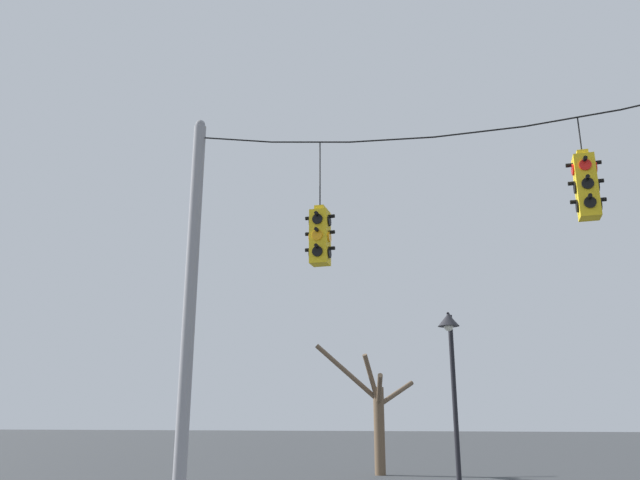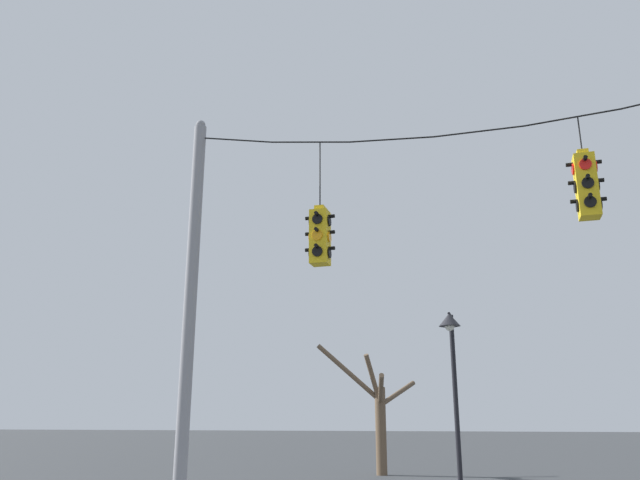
# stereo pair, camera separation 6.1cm
# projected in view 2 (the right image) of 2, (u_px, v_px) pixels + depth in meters

# --- Properties ---
(utility_pole_left) EXTENTS (0.25, 0.25, 7.76)m
(utility_pole_left) POSITION_uv_depth(u_px,v_px,m) (190.00, 300.00, 12.25)
(utility_pole_left) COLOR gray
(utility_pole_left) RESTS_ON ground_plane
(span_wire) EXTENTS (11.42, 0.03, 0.66)m
(span_wire) POSITION_uv_depth(u_px,v_px,m) (477.00, 121.00, 11.60)
(span_wire) COLOR black
(traffic_light_near_right_pole) EXTENTS (0.58, 0.58, 2.50)m
(traffic_light_near_right_pole) POSITION_uv_depth(u_px,v_px,m) (320.00, 236.00, 11.85)
(traffic_light_near_right_pole) COLOR yellow
(traffic_light_over_intersection) EXTENTS (0.58, 0.58, 1.89)m
(traffic_light_over_intersection) POSITION_uv_depth(u_px,v_px,m) (586.00, 185.00, 10.74)
(traffic_light_over_intersection) COLOR yellow
(street_lamp) EXTENTS (0.53, 0.91, 4.20)m
(street_lamp) POSITION_uv_depth(u_px,v_px,m) (452.00, 349.00, 15.41)
(street_lamp) COLOR black
(street_lamp) RESTS_ON ground_plane
(bare_tree) EXTENTS (2.97, 2.50, 3.97)m
(bare_tree) POSITION_uv_depth(u_px,v_px,m) (377.00, 413.00, 19.38)
(bare_tree) COLOR brown
(bare_tree) RESTS_ON ground_plane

